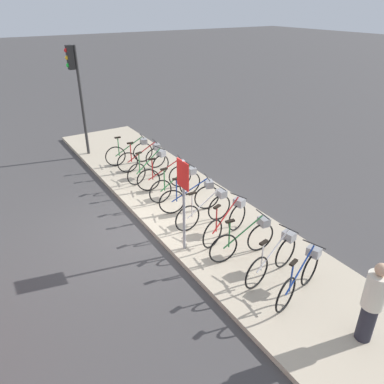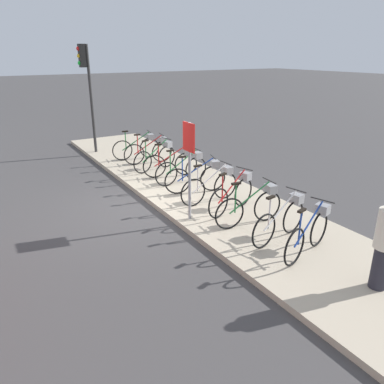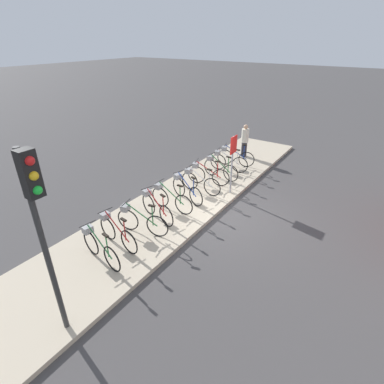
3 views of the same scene
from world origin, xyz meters
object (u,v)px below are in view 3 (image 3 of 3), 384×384
Objects in this scene: parked_bicycle_8 at (219,167)px; parked_bicycle_10 at (234,156)px; parked_bicycle_0 at (99,246)px; parked_bicycle_9 at (227,161)px; parked_bicycle_4 at (169,197)px; parked_bicycle_1 at (116,231)px; parked_bicycle_5 at (185,188)px; parked_bicycle_6 at (199,181)px; parked_bicycle_2 at (139,219)px; pedestrian at (245,140)px; traffic_light at (38,213)px; sign_post at (233,155)px; parked_bicycle_3 at (155,206)px; parked_bicycle_7 at (206,174)px.

parked_bicycle_8 and parked_bicycle_10 have the same top height.
parked_bicycle_0 is 1.03× the size of parked_bicycle_10.
parked_bicycle_4 is at bearing 179.46° from parked_bicycle_9.
parked_bicycle_1 is 1.03× the size of parked_bicycle_5.
parked_bicycle_4 and parked_bicycle_6 have the same top height.
parked_bicycle_2 is (1.48, -0.01, 0.00)m from parked_bicycle_0.
parked_bicycle_6 is 4.35m from pedestrian.
parked_bicycle_2 is 3.12m from parked_bicycle_6.
parked_bicycle_9 is (6.22, -0.09, 0.00)m from parked_bicycle_1.
parked_bicycle_8 is (4.63, -0.01, 0.00)m from parked_bicycle_2.
parked_bicycle_6 is 6.79m from traffic_light.
parked_bicycle_10 is at bearing 24.75° from sign_post.
traffic_light reaches higher than parked_bicycle_2.
parked_bicycle_9 is (5.44, 0.06, 0.00)m from parked_bicycle_2.
parked_bicycle_9 and parked_bicycle_10 have the same top height.
parked_bicycle_3 is at bearing 176.64° from parked_bicycle_6.
traffic_light is at bearing -161.37° from parked_bicycle_2.
parked_bicycle_9 is at bearing 0.24° from parked_bicycle_5.
parked_bicycle_10 is at bearing 2.02° from parked_bicycle_9.
parked_bicycle_3 is 0.43× the size of traffic_light.
parked_bicycle_5 is at bearing -1.85° from parked_bicycle_1.
parked_bicycle_2 is 0.98× the size of parked_bicycle_8.
parked_bicycle_2 and parked_bicycle_7 have the same top height.
parked_bicycle_1 is 0.76× the size of sign_post.
parked_bicycle_8 is at bearing 7.75° from traffic_light.
parked_bicycle_6 is at bearing -178.15° from parked_bicycle_10.
parked_bicycle_0 is 1.01× the size of parked_bicycle_2.
parked_bicycle_0 is 1.01× the size of parked_bicycle_9.
parked_bicycle_4 is 1.04× the size of parked_bicycle_7.
parked_bicycle_3 is (1.62, -0.03, 0.00)m from parked_bicycle_1.
sign_post reaches higher than pedestrian.
traffic_light reaches higher than sign_post.
parked_bicycle_9 is (4.60, -0.06, 0.00)m from parked_bicycle_3.
parked_bicycle_6 is 1.08× the size of pedestrian.
traffic_light is (-9.33, -1.16, 2.23)m from parked_bicycle_10.
parked_bicycle_9 is 1.02× the size of parked_bicycle_10.
parked_bicycle_7 is 2.30m from parked_bicycle_10.
parked_bicycle_1 is 1.00× the size of parked_bicycle_8.
pedestrian is (1.32, 0.11, 0.35)m from parked_bicycle_10.
parked_bicycle_9 is (6.92, 0.04, 0.00)m from parked_bicycle_0.
parked_bicycle_5 is at bearing 1.04° from parked_bicycle_2.
sign_post reaches higher than parked_bicycle_7.
traffic_light is (-7.04, -1.17, 2.23)m from parked_bicycle_7.
parked_bicycle_8 is at bearing -176.42° from parked_bicycle_10.
parked_bicycle_9 is at bearing -0.82° from parked_bicycle_1.
parked_bicycle_5 is 0.98× the size of parked_bicycle_9.
sign_post is (-3.74, -1.23, 0.67)m from pedestrian.
parked_bicycle_2 is at bearing 164.45° from sign_post.
parked_bicycle_8 is 0.77× the size of sign_post.
parked_bicycle_6 is (1.59, -0.11, 0.00)m from parked_bicycle_4.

